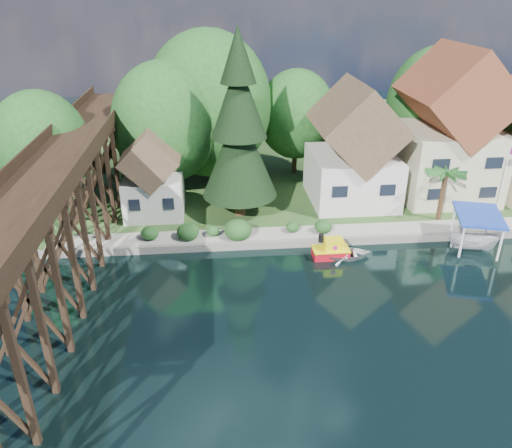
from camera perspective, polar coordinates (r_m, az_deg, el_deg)
The scene contains 16 objects.
ground at distance 33.23m, azimuth 5.90°, elevation -9.18°, with size 140.00×140.00×0.00m, color black.
bank at distance 63.75m, azimuth 0.22°, elevation 8.69°, with size 140.00×52.00×0.50m, color #25451B.
seawall at distance 40.57m, azimuth 9.39°, elevation -1.98°, with size 60.00×0.40×0.62m, color slate.
promenade at distance 42.10m, azimuth 11.63°, elevation -0.76°, with size 50.00×2.60×0.06m, color gray.
trestle_bridge at distance 36.07m, azimuth -21.20°, elevation 1.77°, with size 4.12×44.18×9.30m.
house_left at distance 46.64m, azimuth 11.07°, elevation 8.05°, with size 7.64×8.64×11.02m.
house_center at distance 49.97m, azimuth 21.16°, elevation 9.51°, with size 8.65×9.18×13.89m.
shed at distance 44.15m, azimuth -11.70°, elevation 5.17°, with size 5.09×5.40×7.85m.
bg_trees at distance 49.78m, azimuth 2.84°, elevation 12.17°, with size 49.90×13.30×10.57m.
shrubs at distance 40.07m, azimuth -2.95°, elevation -0.53°, with size 15.76×2.47×1.70m.
conifer at distance 41.65m, azimuth -1.96°, elevation 10.62°, with size 6.40×6.40×15.77m.
palm_tree at distance 44.64m, azimuth 20.87°, elevation 5.34°, with size 3.81×3.81×4.75m.
flagpole at distance 45.68m, azimuth 26.58°, elevation 4.77°, with size 1.07×0.10×6.83m.
tugboat at distance 38.59m, azimuth 8.58°, elevation -2.94°, with size 2.81×1.56×2.03m.
boat_white_a at distance 38.87m, azimuth 10.40°, elevation -3.25°, with size 2.60×3.64×0.75m, color silver.
boat_canopy at distance 42.50m, azimuth 23.74°, elevation -1.10°, with size 4.54×5.53×3.07m.
Camera 1 is at (-5.84, -26.66, 18.95)m, focal length 35.00 mm.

